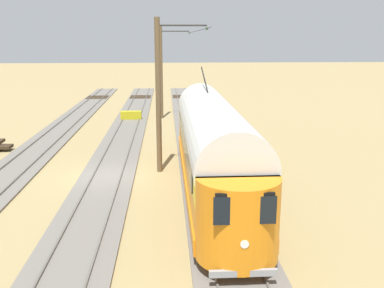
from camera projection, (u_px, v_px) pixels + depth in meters
name	position (u px, v px, depth m)	size (l,w,h in m)	color
ground_plane	(107.00, 177.00, 21.96)	(220.00, 220.00, 0.00)	#937F51
track_streetcar_siding	(207.00, 172.00, 22.55)	(2.80, 80.00, 0.18)	#666059
track_adjacent_siding	(108.00, 174.00, 22.25)	(2.80, 80.00, 0.18)	#666059
track_third_siding	(7.00, 176.00, 21.94)	(2.80, 80.00, 0.18)	#666059
vintage_streetcar	(212.00, 143.00, 19.61)	(2.65, 16.82, 5.19)	orange
catenary_pole_foreground	(162.00, 72.00, 37.44)	(2.71, 0.28, 8.00)	brown
catenary_pole_mid_near	(159.00, 94.00, 21.95)	(2.71, 0.28, 8.00)	brown
overhead_wire_run	(194.00, 31.00, 29.62)	(2.50, 19.98, 0.18)	black
switch_stand	(211.00, 117.00, 35.13)	(0.50, 0.30, 1.24)	black
track_end_bumper	(131.00, 116.00, 37.34)	(1.80, 0.60, 0.80)	#B2A519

